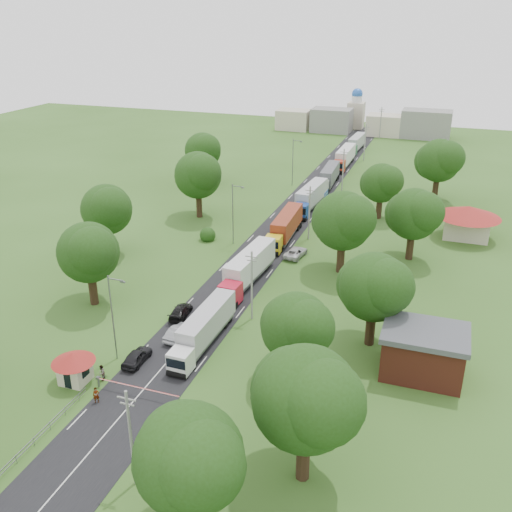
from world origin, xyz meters
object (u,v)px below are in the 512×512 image
at_px(boom_barrier, 126,385).
at_px(pedestrian_near, 96,395).
at_px(car_lane_front, 137,357).
at_px(truck_0, 204,328).
at_px(info_sign, 326,197).
at_px(car_lane_mid, 178,332).
at_px(guard_booth, 74,364).

relative_size(boom_barrier, pedestrian_near, 5.51).
xyz_separation_m(car_lane_front, pedestrian_near, (-0.24, -7.25, 0.09)).
bearing_deg(truck_0, info_sign, 86.64).
bearing_deg(car_lane_mid, car_lane_front, 75.66).
bearing_deg(guard_booth, car_lane_mid, 60.54).
bearing_deg(truck_0, car_lane_mid, 177.33).
relative_size(boom_barrier, guard_booth, 2.10).
bearing_deg(boom_barrier, truck_0, 71.27).
height_order(boom_barrier, guard_booth, guard_booth).
bearing_deg(boom_barrier, guard_booth, -179.99).
xyz_separation_m(boom_barrier, pedestrian_near, (-1.89, -2.25, -0.05)).
bearing_deg(info_sign, car_lane_mid, -97.21).
xyz_separation_m(car_lane_front, car_lane_mid, (2.00, 5.97, -0.00)).
bearing_deg(car_lane_mid, guard_booth, 64.71).
xyz_separation_m(boom_barrier, info_sign, (6.56, 60.00, 2.11)).
bearing_deg(pedestrian_near, car_lane_front, 58.34).
bearing_deg(car_lane_front, pedestrian_near, 87.25).
xyz_separation_m(guard_booth, car_lane_front, (4.20, 5.00, -1.41)).
height_order(truck_0, pedestrian_near, truck_0).
height_order(car_lane_mid, pedestrian_near, pedestrian_near).
distance_m(boom_barrier, guard_booth, 5.98).
height_order(guard_booth, truck_0, truck_0).
xyz_separation_m(car_lane_mid, pedestrian_near, (-2.24, -13.22, 0.09)).
height_order(guard_booth, car_lane_mid, guard_booth).
relative_size(boom_barrier, info_sign, 2.25).
height_order(car_lane_front, pedestrian_near, pedestrian_near).
bearing_deg(pedestrian_near, boom_barrier, 20.29).
xyz_separation_m(truck_0, car_lane_mid, (-3.31, 0.15, -1.29)).
xyz_separation_m(guard_booth, truck_0, (9.51, 10.82, -0.12)).
bearing_deg(car_lane_front, truck_0, -133.20).
bearing_deg(boom_barrier, info_sign, 83.76).
distance_m(info_sign, pedestrian_near, 62.86).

